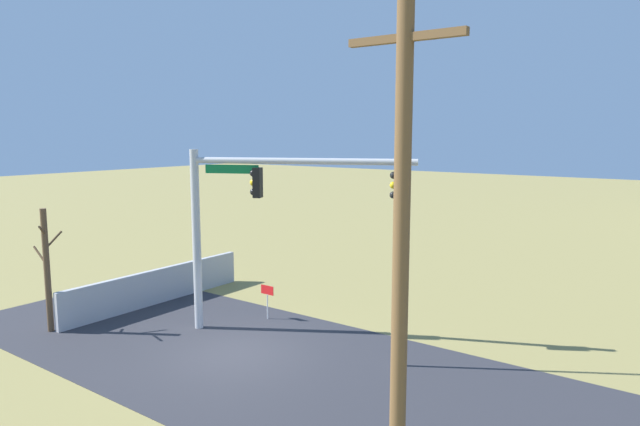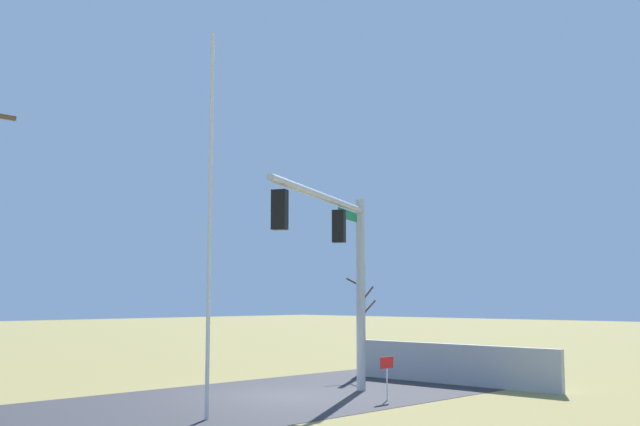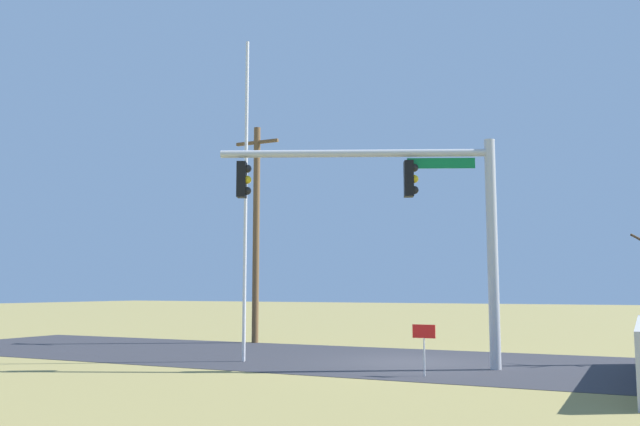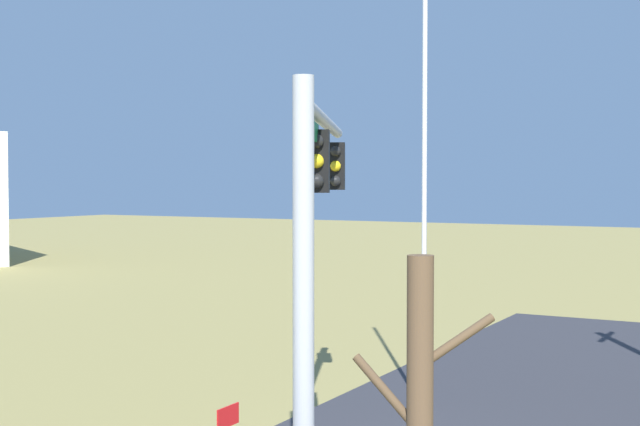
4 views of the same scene
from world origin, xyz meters
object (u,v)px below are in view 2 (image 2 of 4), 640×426
object	(u,v)px
flagpole	(210,221)
signal_mast	(340,251)
open_sign	(387,368)
bare_tree	(363,318)

from	to	relation	value
flagpole	signal_mast	bearing A→B (deg)	3.27
flagpole	open_sign	xyz separation A→B (m)	(5.64, -0.94, -3.84)
flagpole	bare_tree	world-z (taller)	flagpole
signal_mast	bare_tree	xyz separation A→B (m)	(5.60, 3.97, -2.14)
signal_mast	bare_tree	distance (m)	7.19
bare_tree	flagpole	bearing A→B (deg)	-158.20
signal_mast	bare_tree	size ratio (longest dim) A/B	1.64
signal_mast	open_sign	bearing A→B (deg)	-63.96
open_sign	flagpole	bearing A→B (deg)	170.53
bare_tree	open_sign	distance (m)	7.32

